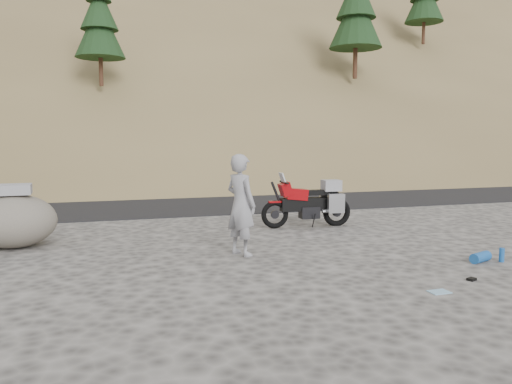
{
  "coord_description": "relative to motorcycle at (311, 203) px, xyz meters",
  "views": [
    {
      "loc": [
        -4.12,
        -7.49,
        2.07
      ],
      "look_at": [
        -1.15,
        2.05,
        1.0
      ],
      "focal_mm": 35.0,
      "sensor_mm": 36.0,
      "label": 1
    }
  ],
  "objects": [
    {
      "name": "ground",
      "position": [
        -0.56,
        -3.21,
        -0.56
      ],
      "size": [
        140.0,
        140.0,
        0.0
      ],
      "primitive_type": "plane",
      "color": "#413F3C",
      "rests_on": "ground"
    },
    {
      "name": "road",
      "position": [
        -0.56,
        5.79,
        -0.56
      ],
      "size": [
        120.0,
        7.0,
        0.05
      ],
      "primitive_type": "cube",
      "color": "black",
      "rests_on": "ground"
    },
    {
      "name": "hillside",
      "position": [
        -0.61,
        37.67,
        10.51
      ],
      "size": [
        120.0,
        73.0,
        46.72
      ],
      "color": "brown",
      "rests_on": "ground"
    },
    {
      "name": "motorcycle",
      "position": [
        0.0,
        0.0,
        0.0
      ],
      "size": [
        2.21,
        0.7,
        1.31
      ],
      "rotation": [
        0.0,
        0.0,
        -0.06
      ],
      "color": "black",
      "rests_on": "ground"
    },
    {
      "name": "man",
      "position": [
        -2.33,
        -2.25,
        -0.56
      ],
      "size": [
        0.68,
        0.78,
        1.81
      ],
      "primitive_type": "imported",
      "rotation": [
        0.0,
        0.0,
        2.04
      ],
      "color": "gray",
      "rests_on": "ground"
    },
    {
      "name": "boulder",
      "position": [
        -6.31,
        -0.4,
        -0.03
      ],
      "size": [
        1.76,
        1.56,
        1.2
      ],
      "rotation": [
        0.0,
        0.0,
        -0.15
      ],
      "color": "#555049",
      "rests_on": "ground"
    },
    {
      "name": "gear_blue_mat",
      "position": [
        1.37,
        -3.98,
        -0.47
      ],
      "size": [
        0.47,
        0.31,
        0.17
      ],
      "primitive_type": "cylinder",
      "rotation": [
        0.0,
        1.57,
        0.36
      ],
      "color": "#19519B",
      "rests_on": "ground"
    },
    {
      "name": "gear_bottle",
      "position": [
        1.73,
        -4.07,
        -0.44
      ],
      "size": [
        0.09,
        0.09,
        0.24
      ],
      "primitive_type": "cylinder",
      "rotation": [
        0.0,
        0.0,
        -0.09
      ],
      "color": "#19519B",
      "rests_on": "ground"
    },
    {
      "name": "gear_glove_a",
      "position": [
        0.46,
        -4.83,
        -0.54
      ],
      "size": [
        0.16,
        0.13,
        0.04
      ],
      "primitive_type": "cube",
      "rotation": [
        0.0,
        0.0,
        0.34
      ],
      "color": "black",
      "rests_on": "ground"
    },
    {
      "name": "gear_blue_cloth",
      "position": [
        -0.36,
        -5.17,
        -0.56
      ],
      "size": [
        0.28,
        0.21,
        0.01
      ],
      "primitive_type": "cube",
      "rotation": [
        0.0,
        0.0,
        0.02
      ],
      "color": "#83AFCB",
      "rests_on": "ground"
    }
  ]
}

